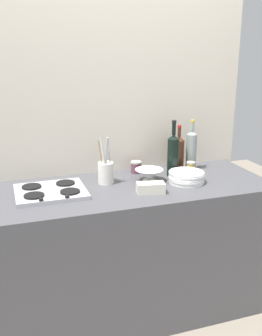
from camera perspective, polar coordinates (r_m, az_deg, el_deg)
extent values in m
plane|color=gray|center=(2.91, 0.00, -19.55)|extent=(6.00, 6.00, 0.00)
cube|color=#4C4C51|center=(2.67, 0.00, -11.78)|extent=(1.80, 0.70, 0.90)
cube|color=beige|center=(2.76, -2.53, 5.61)|extent=(1.90, 0.06, 2.38)
cube|color=#B2B2B7|center=(2.41, -11.61, -3.39)|extent=(0.41, 0.36, 0.02)
cylinder|color=black|center=(2.32, -13.92, -3.91)|extent=(0.12, 0.12, 0.01)
cylinder|color=black|center=(2.34, -8.86, -3.40)|extent=(0.12, 0.12, 0.01)
cylinder|color=black|center=(2.47, -14.26, -2.64)|extent=(0.12, 0.12, 0.01)
cylinder|color=black|center=(2.49, -9.51, -2.17)|extent=(0.12, 0.12, 0.01)
cylinder|color=black|center=(2.24, -12.93, -4.49)|extent=(0.02, 0.02, 0.02)
cylinder|color=black|center=(2.25, -9.27, -4.11)|extent=(0.02, 0.02, 0.02)
cylinder|color=white|center=(2.58, 8.06, -1.97)|extent=(0.23, 0.23, 0.01)
cylinder|color=white|center=(2.58, 8.07, -1.74)|extent=(0.23, 0.23, 0.01)
cylinder|color=white|center=(2.57, 8.05, -1.56)|extent=(0.23, 0.23, 0.01)
cylinder|color=white|center=(2.57, 8.03, -1.33)|extent=(0.23, 0.23, 0.01)
cylinder|color=white|center=(2.57, 8.06, -1.09)|extent=(0.23, 0.23, 0.01)
cylinder|color=white|center=(2.56, 8.11, -0.88)|extent=(0.23, 0.23, 0.01)
cylinder|color=white|center=(2.56, 8.06, -0.64)|extent=(0.23, 0.23, 0.01)
cylinder|color=#472314|center=(2.80, 6.91, 1.83)|extent=(0.08, 0.08, 0.22)
cone|color=#472314|center=(2.77, 7.00, 4.27)|extent=(0.08, 0.08, 0.03)
cylinder|color=#472314|center=(2.76, 7.03, 5.20)|extent=(0.02, 0.02, 0.07)
cylinder|color=#B21E1E|center=(2.75, 7.06, 6.03)|extent=(0.03, 0.03, 0.02)
cylinder|color=gray|center=(2.83, 8.75, 2.31)|extent=(0.07, 0.07, 0.26)
cone|color=gray|center=(2.80, 8.88, 5.11)|extent=(0.07, 0.07, 0.03)
cylinder|color=gray|center=(2.79, 8.92, 5.98)|extent=(0.02, 0.02, 0.06)
cylinder|color=gold|center=(2.78, 8.95, 6.75)|extent=(0.03, 0.03, 0.02)
cylinder|color=black|center=(2.68, 6.12, 1.56)|extent=(0.08, 0.08, 0.26)
cone|color=black|center=(2.64, 6.21, 4.51)|extent=(0.08, 0.08, 0.03)
cylinder|color=black|center=(2.63, 6.25, 5.68)|extent=(0.03, 0.03, 0.08)
cylinder|color=black|center=(2.62, 6.29, 6.73)|extent=(0.03, 0.03, 0.02)
cylinder|color=white|center=(2.58, 2.63, -1.81)|extent=(0.08, 0.08, 0.01)
cone|color=white|center=(2.57, 2.65, -0.96)|extent=(0.19, 0.19, 0.07)
cube|color=silver|center=(2.36, 2.88, -2.90)|extent=(0.18, 0.11, 0.06)
cylinder|color=silver|center=(2.52, -3.66, -0.72)|extent=(0.10, 0.10, 0.14)
cylinder|color=#B7B7B2|center=(2.46, -4.00, 1.57)|extent=(0.04, 0.05, 0.25)
cylinder|color=#997247|center=(2.51, -4.38, 1.52)|extent=(0.03, 0.05, 0.22)
cylinder|color=#B7B7B2|center=(2.47, -3.61, 1.66)|extent=(0.02, 0.05, 0.25)
cylinder|color=#B7B7B2|center=(2.48, -3.15, 1.58)|extent=(0.02, 0.04, 0.24)
cylinder|color=#66384C|center=(2.74, 0.74, 0.01)|extent=(0.07, 0.07, 0.07)
cylinder|color=beige|center=(2.73, 0.75, 0.83)|extent=(0.08, 0.08, 0.01)
cylinder|color=gold|center=(2.73, 8.63, -0.17)|extent=(0.06, 0.06, 0.08)
cylinder|color=beige|center=(2.71, 8.68, 0.76)|extent=(0.06, 0.06, 0.01)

